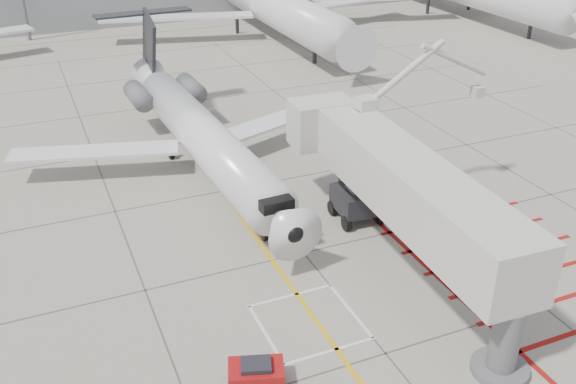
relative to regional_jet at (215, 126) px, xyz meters
name	(u,v)px	position (x,y,z in m)	size (l,w,h in m)	color
ground_plane	(340,298)	(1.69, -12.80, -3.86)	(260.00, 260.00, 0.00)	#9E9788
regional_jet	(215,126)	(0.00, 0.00, 0.00)	(23.38, 29.47, 7.72)	white
jet_bridge	(420,208)	(5.51, -12.84, -0.02)	(9.09, 19.19, 7.68)	silver
pushback_tug	(256,374)	(-3.69, -16.44, -3.26)	(2.08, 1.30, 1.21)	#A30F11
baggage_cart	(359,188)	(7.05, -4.79, -3.18)	(2.16, 1.37, 1.37)	slate
ground_power_unit	(484,237)	(9.80, -12.45, -2.81)	(2.66, 1.55, 2.11)	silver
cone_nose	(296,249)	(1.34, -8.69, -3.59)	(0.39, 0.39, 0.55)	orange
cone_side	(262,214)	(1.02, -4.75, -3.60)	(0.38, 0.38, 0.53)	orange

